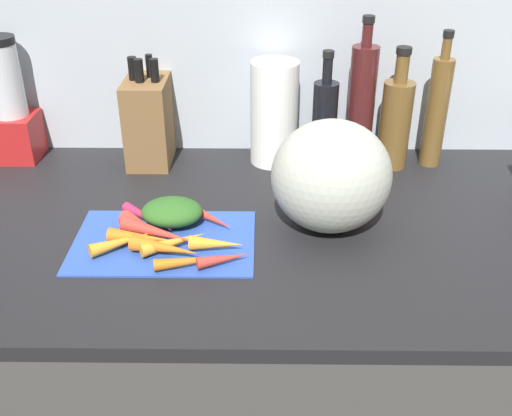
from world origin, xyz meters
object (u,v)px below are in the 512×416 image
at_px(carrot_7, 142,226).
at_px(blender_appliance, 10,108).
at_px(carrot_10, 194,261).
at_px(carrot_0, 223,259).
at_px(carrot_5, 159,233).
at_px(carrot_8, 122,242).
at_px(cutting_board, 164,241).
at_px(carrot_1, 165,248).
at_px(carrot_4, 149,218).
at_px(winter_squash, 331,176).
at_px(carrot_9, 141,238).
at_px(paper_towel_roll, 274,113).
at_px(knife_block, 149,120).
at_px(bottle_3, 437,110).
at_px(bottle_2, 396,121).
at_px(carrot_3, 174,242).
at_px(carrot_6, 213,219).
at_px(bottle_0, 324,122).
at_px(carrot_2, 216,244).
at_px(bottle_1, 361,104).

height_order(carrot_7, blender_appliance, blender_appliance).
bearing_deg(carrot_10, blender_appliance, 135.54).
distance_m(carrot_0, carrot_5, 0.16).
bearing_deg(carrot_8, cutting_board, 21.79).
relative_size(carrot_1, blender_appliance, 0.44).
distance_m(carrot_4, winter_squash, 0.39).
relative_size(carrot_9, paper_towel_roll, 0.51).
bearing_deg(carrot_5, carrot_8, -157.13).
bearing_deg(winter_squash, paper_towel_roll, 108.90).
height_order(knife_block, bottle_3, bottle_3).
relative_size(carrot_0, winter_squash, 0.42).
height_order(winter_squash, bottle_2, bottle_2).
height_order(carrot_3, carrot_7, carrot_7).
distance_m(carrot_1, winter_squash, 0.36).
relative_size(cutting_board, carrot_10, 2.41).
distance_m(carrot_1, carrot_6, 0.15).
xyz_separation_m(carrot_4, bottle_3, (0.66, 0.31, 0.12)).
height_order(carrot_10, bottle_3, bottle_3).
bearing_deg(carrot_0, bottle_0, 63.73).
distance_m(carrot_0, bottle_3, 0.69).
distance_m(carrot_4, bottle_2, 0.64).
height_order(blender_appliance, bottle_0, blender_appliance).
relative_size(carrot_8, winter_squash, 0.53).
distance_m(bottle_2, bottle_3, 0.10).
height_order(carrot_8, carrot_9, carrot_9).
bearing_deg(blender_appliance, paper_towel_roll, -1.09).
relative_size(cutting_board, carrot_6, 3.59).
xyz_separation_m(carrot_9, bottle_3, (0.66, 0.40, 0.12)).
relative_size(carrot_2, carrot_7, 0.99).
relative_size(carrot_0, bottle_0, 0.35).
bearing_deg(carrot_0, carrot_10, -173.66).
bearing_deg(carrot_10, carrot_1, 150.24).
bearing_deg(paper_towel_roll, winter_squash, -71.10).
relative_size(carrot_3, winter_squash, 0.55).
height_order(carrot_5, bottle_0, bottle_0).
distance_m(winter_squash, bottle_1, 0.34).
xyz_separation_m(carrot_1, carrot_9, (-0.05, 0.04, -0.00)).
height_order(carrot_3, carrot_5, carrot_5).
bearing_deg(knife_block, paper_towel_roll, 0.54).
bearing_deg(bottle_2, blender_appliance, 177.87).
bearing_deg(carrot_1, carrot_2, 10.47).
height_order(carrot_5, bottle_2, bottle_2).
bearing_deg(winter_squash, bottle_1, 72.33).
relative_size(carrot_7, knife_block, 0.39).
bearing_deg(carrot_3, carrot_6, 52.93).
height_order(carrot_1, carrot_3, carrot_1).
bearing_deg(bottle_2, carrot_9, -145.56).
height_order(carrot_4, winter_squash, winter_squash).
xyz_separation_m(carrot_2, winter_squash, (0.23, 0.11, 0.09)).
xyz_separation_m(paper_towel_roll, bottle_3, (0.39, -0.01, 0.01)).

